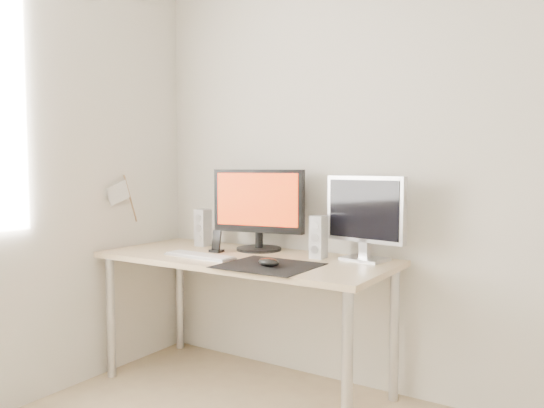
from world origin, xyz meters
The scene contains 11 objects.
wall_back centered at (0.00, 1.75, 1.25)m, with size 3.50×3.50×0.00m, color white.
mousepad centered at (-0.67, 1.21, 0.73)m, with size 0.45×0.40×0.00m, color black.
mouse centered at (-0.65, 1.18, 0.75)m, with size 0.11×0.07×0.04m, color black.
desk centered at (-0.93, 1.38, 0.65)m, with size 1.60×0.70×0.73m.
main_monitor centered at (-0.97, 1.58, 0.98)m, with size 0.55×0.30×0.47m.
second_monitor centered at (-0.33, 1.60, 0.97)m, with size 0.45×0.20×0.43m.
speaker_left centered at (-1.36, 1.54, 0.84)m, with size 0.07×0.09×0.23m.
speaker_right centered at (-0.56, 1.53, 0.84)m, with size 0.07×0.09×0.23m.
keyboard centered at (-1.11, 1.22, 0.74)m, with size 0.43×0.14×0.02m.
phone_dock centered at (-1.14, 1.40, 0.77)m, with size 0.07×0.06×0.12m.
pennant centered at (-1.72, 1.24, 1.05)m, with size 0.01×0.23×0.29m.
Camera 1 is at (0.72, -0.93, 1.21)m, focal length 35.00 mm.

